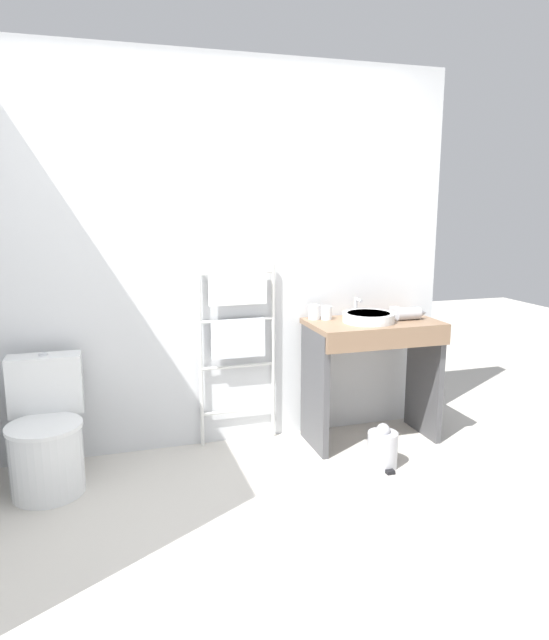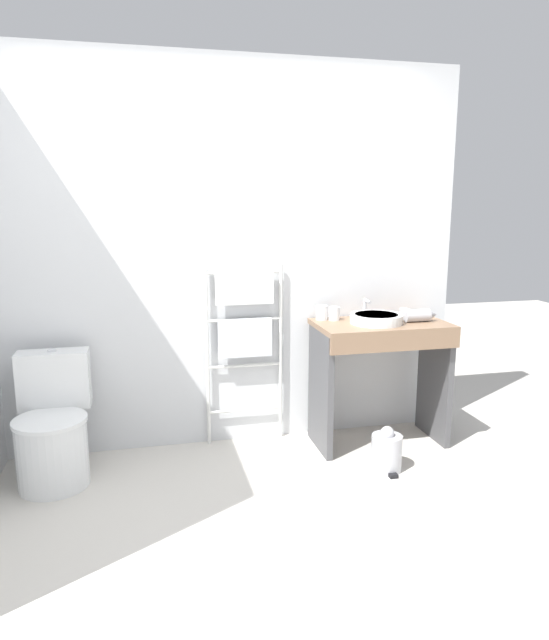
% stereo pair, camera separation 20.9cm
% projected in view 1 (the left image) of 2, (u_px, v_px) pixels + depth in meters
% --- Properties ---
extents(ground_plane, '(12.00, 12.00, 0.00)m').
position_uv_depth(ground_plane, '(288.00, 552.00, 2.66)').
color(ground_plane, beige).
extents(wall_back, '(3.14, 0.12, 2.51)m').
position_uv_depth(wall_back, '(221.00, 257.00, 3.74)').
color(wall_back, silver).
rests_on(wall_back, ground_plane).
extents(toilet, '(0.41, 0.55, 0.75)m').
position_uv_depth(toilet, '(46.00, 438.00, 3.22)').
color(toilet, white).
rests_on(toilet, ground_plane).
extents(towel_radiator, '(0.52, 0.06, 1.21)m').
position_uv_depth(towel_radiator, '(238.00, 324.00, 3.74)').
color(towel_radiator, white).
rests_on(towel_radiator, ground_plane).
extents(vanity_counter, '(0.86, 0.50, 0.84)m').
position_uv_depth(vanity_counter, '(373.00, 362.00, 3.83)').
color(vanity_counter, '#84664C').
rests_on(vanity_counter, ground_plane).
extents(sink_basin, '(0.34, 0.34, 0.06)m').
position_uv_depth(sink_basin, '(369.00, 317.00, 3.75)').
color(sink_basin, white).
rests_on(sink_basin, vanity_counter).
extents(faucet, '(0.02, 0.10, 0.13)m').
position_uv_depth(faucet, '(357.00, 305.00, 3.91)').
color(faucet, silver).
rests_on(faucet, vanity_counter).
extents(cup_near_wall, '(0.08, 0.08, 0.10)m').
position_uv_depth(cup_near_wall, '(314.00, 312.00, 3.84)').
color(cup_near_wall, white).
rests_on(cup_near_wall, vanity_counter).
extents(cup_near_edge, '(0.07, 0.07, 0.09)m').
position_uv_depth(cup_near_edge, '(326.00, 313.00, 3.83)').
color(cup_near_edge, white).
rests_on(cup_near_edge, vanity_counter).
extents(hair_dryer, '(0.23, 0.18, 0.08)m').
position_uv_depth(hair_dryer, '(408.00, 313.00, 3.83)').
color(hair_dryer, '#B7B7BC').
rests_on(hair_dryer, vanity_counter).
extents(trash_bin, '(0.19, 0.22, 0.28)m').
position_uv_depth(trash_bin, '(382.00, 448.00, 3.52)').
color(trash_bin, '#B7B7BC').
rests_on(trash_bin, ground_plane).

